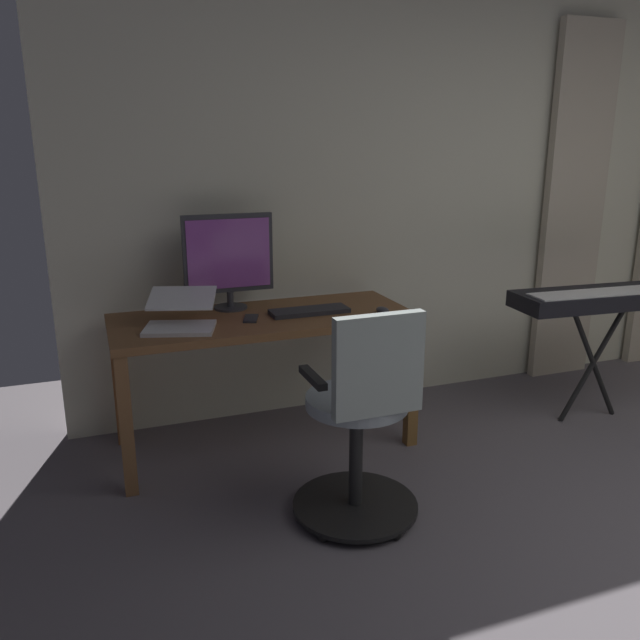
{
  "coord_description": "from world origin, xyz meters",
  "views": [
    {
      "loc": [
        2.62,
        0.85,
        1.61
      ],
      "look_at": [
        1.69,
        -1.65,
        0.86
      ],
      "focal_mm": 35.7,
      "sensor_mm": 36.0,
      "label": 1
    }
  ],
  "objects_px": {
    "cell_phone_face_up": "(251,318)",
    "laptop": "(181,317)",
    "desk": "(264,332)",
    "piano_keyboard": "(601,301)",
    "office_chair": "(362,423)",
    "computer_monitor": "(229,257)",
    "computer_keyboard": "(309,311)",
    "computer_mouse": "(383,310)"
  },
  "relations": [
    {
      "from": "cell_phone_face_up",
      "to": "laptop",
      "type": "bearing_deg",
      "value": 23.96
    },
    {
      "from": "desk",
      "to": "piano_keyboard",
      "type": "bearing_deg",
      "value": 169.69
    },
    {
      "from": "office_chair",
      "to": "computer_monitor",
      "type": "height_order",
      "value": "computer_monitor"
    },
    {
      "from": "desk",
      "to": "office_chair",
      "type": "height_order",
      "value": "office_chair"
    },
    {
      "from": "computer_keyboard",
      "to": "cell_phone_face_up",
      "type": "bearing_deg",
      "value": 1.83
    },
    {
      "from": "desk",
      "to": "cell_phone_face_up",
      "type": "bearing_deg",
      "value": 33.2
    },
    {
      "from": "piano_keyboard",
      "to": "desk",
      "type": "bearing_deg",
      "value": -5.98
    },
    {
      "from": "office_chair",
      "to": "computer_keyboard",
      "type": "bearing_deg",
      "value": 86.01
    },
    {
      "from": "desk",
      "to": "computer_keyboard",
      "type": "distance_m",
      "value": 0.27
    },
    {
      "from": "computer_monitor",
      "to": "cell_phone_face_up",
      "type": "distance_m",
      "value": 0.38
    },
    {
      "from": "computer_monitor",
      "to": "piano_keyboard",
      "type": "relative_size",
      "value": 0.48
    },
    {
      "from": "desk",
      "to": "office_chair",
      "type": "distance_m",
      "value": 0.89
    },
    {
      "from": "computer_monitor",
      "to": "computer_keyboard",
      "type": "distance_m",
      "value": 0.52
    },
    {
      "from": "computer_monitor",
      "to": "computer_keyboard",
      "type": "relative_size",
      "value": 1.22
    },
    {
      "from": "cell_phone_face_up",
      "to": "piano_keyboard",
      "type": "height_order",
      "value": "piano_keyboard"
    },
    {
      "from": "desk",
      "to": "laptop",
      "type": "height_order",
      "value": "laptop"
    },
    {
      "from": "cell_phone_face_up",
      "to": "computer_keyboard",
      "type": "bearing_deg",
      "value": -158.83
    },
    {
      "from": "computer_keyboard",
      "to": "office_chair",
      "type": "bearing_deg",
      "value": 86.38
    },
    {
      "from": "computer_keyboard",
      "to": "piano_keyboard",
      "type": "bearing_deg",
      "value": 169.62
    },
    {
      "from": "computer_keyboard",
      "to": "computer_mouse",
      "type": "relative_size",
      "value": 4.17
    },
    {
      "from": "laptop",
      "to": "cell_phone_face_up",
      "type": "xyz_separation_m",
      "value": [
        -0.36,
        -0.03,
        -0.05
      ]
    },
    {
      "from": "computer_keyboard",
      "to": "computer_mouse",
      "type": "xyz_separation_m",
      "value": [
        -0.36,
        0.14,
        0.01
      ]
    },
    {
      "from": "desk",
      "to": "computer_keyboard",
      "type": "bearing_deg",
      "value": 170.21
    },
    {
      "from": "computer_keyboard",
      "to": "computer_mouse",
      "type": "bearing_deg",
      "value": 158.28
    },
    {
      "from": "computer_keyboard",
      "to": "laptop",
      "type": "height_order",
      "value": "laptop"
    },
    {
      "from": "computer_monitor",
      "to": "cell_phone_face_up",
      "type": "xyz_separation_m",
      "value": [
        -0.05,
        0.26,
        -0.28
      ]
    },
    {
      "from": "desk",
      "to": "office_chair",
      "type": "relative_size",
      "value": 1.6
    },
    {
      "from": "desk",
      "to": "computer_monitor",
      "type": "height_order",
      "value": "computer_monitor"
    },
    {
      "from": "piano_keyboard",
      "to": "cell_phone_face_up",
      "type": "bearing_deg",
      "value": -4.12
    },
    {
      "from": "computer_monitor",
      "to": "computer_keyboard",
      "type": "bearing_deg",
      "value": 146.31
    },
    {
      "from": "computer_monitor",
      "to": "piano_keyboard",
      "type": "height_order",
      "value": "computer_monitor"
    },
    {
      "from": "piano_keyboard",
      "to": "computer_monitor",
      "type": "bearing_deg",
      "value": -10.83
    },
    {
      "from": "desk",
      "to": "laptop",
      "type": "relative_size",
      "value": 3.66
    },
    {
      "from": "computer_mouse",
      "to": "computer_monitor",
      "type": "bearing_deg",
      "value": -28.11
    },
    {
      "from": "office_chair",
      "to": "computer_monitor",
      "type": "xyz_separation_m",
      "value": [
        0.32,
        -1.06,
        0.55
      ]
    },
    {
      "from": "laptop",
      "to": "computer_monitor",
      "type": "bearing_deg",
      "value": -120.03
    },
    {
      "from": "office_chair",
      "to": "piano_keyboard",
      "type": "height_order",
      "value": "office_chair"
    },
    {
      "from": "office_chair",
      "to": "computer_mouse",
      "type": "relative_size",
      "value": 9.73
    },
    {
      "from": "office_chair",
      "to": "piano_keyboard",
      "type": "relative_size",
      "value": 0.92
    },
    {
      "from": "desk",
      "to": "piano_keyboard",
      "type": "relative_size",
      "value": 1.47
    },
    {
      "from": "computer_monitor",
      "to": "cell_phone_face_up",
      "type": "bearing_deg",
      "value": 100.79
    },
    {
      "from": "laptop",
      "to": "cell_phone_face_up",
      "type": "distance_m",
      "value": 0.36
    }
  ]
}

